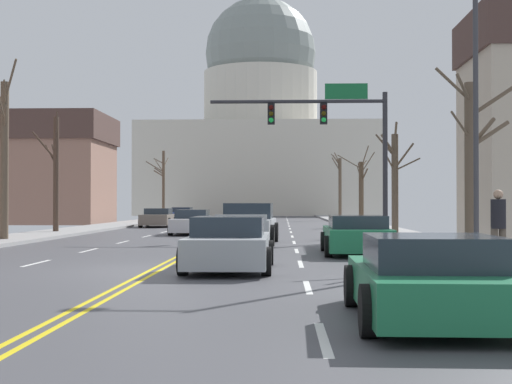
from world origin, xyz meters
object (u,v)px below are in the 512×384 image
object	(u,v)px
pedestrian_00	(498,224)
sedan_oncoming_00	(192,223)
pickup_truck_near_00	(247,225)
sedan_oncoming_01	(158,218)
sedan_near_02	(229,245)
street_lamp_right	(467,71)
sedan_near_01	(356,235)
sedan_near_03	(430,280)
signal_gantry	(335,128)
sedan_oncoming_02	(182,215)

from	to	relation	value
pedestrian_00	sedan_oncoming_00	bearing A→B (deg)	115.43
pickup_truck_near_00	sedan_oncoming_01	bearing A→B (deg)	109.40
pickup_truck_near_00	sedan_near_02	bearing A→B (deg)	-89.43
street_lamp_right	sedan_near_01	xyz separation A→B (m)	(-2.63, 3.17, -4.54)
sedan_near_03	sedan_oncoming_00	bearing A→B (deg)	103.76
street_lamp_right	sedan_near_02	distance (m)	8.02
signal_gantry	sedan_near_01	bearing A→B (deg)	-90.35
signal_gantry	sedan_oncoming_02	size ratio (longest dim) A/B	1.85
sedan_near_02	sedan_oncoming_00	bearing A→B (deg)	99.68
sedan_near_01	sedan_oncoming_00	size ratio (longest dim) A/B	1.00
sedan_oncoming_00	sedan_oncoming_01	size ratio (longest dim) A/B	0.99
sedan_near_02	pedestrian_00	xyz separation A→B (m)	(6.21, -0.46, 0.53)
sedan_oncoming_02	signal_gantry	bearing A→B (deg)	-68.84
sedan_near_01	sedan_oncoming_01	distance (m)	27.71
signal_gantry	sedan_oncoming_02	distance (m)	30.14
sedan_near_01	sedan_oncoming_01	bearing A→B (deg)	112.62
sedan_oncoming_00	signal_gantry	bearing A→B (deg)	-33.21
signal_gantry	pickup_truck_near_00	bearing A→B (deg)	-134.34
signal_gantry	sedan_oncoming_02	bearing A→B (deg)	111.16
signal_gantry	sedan_near_03	size ratio (longest dim) A/B	1.87
pickup_truck_near_00	sedan_near_01	xyz separation A→B (m)	(3.69, -5.77, -0.13)
sedan_near_03	sedan_oncoming_00	size ratio (longest dim) A/B	0.92
pickup_truck_near_00	sedan_near_03	size ratio (longest dim) A/B	1.25
street_lamp_right	sedan_oncoming_00	world-z (taller)	street_lamp_right
sedan_near_01	sedan_oncoming_01	size ratio (longest dim) A/B	1.00
sedan_near_02	sedan_oncoming_00	size ratio (longest dim) A/B	0.97
pedestrian_00	sedan_near_01	bearing A→B (deg)	113.96
sedan_oncoming_01	pedestrian_00	bearing A→B (deg)	-67.13
sedan_near_01	sedan_oncoming_02	bearing A→B (deg)	105.97
sedan_near_01	sedan_near_03	world-z (taller)	sedan_near_01
signal_gantry	pedestrian_00	bearing A→B (deg)	-80.59
street_lamp_right	sedan_near_01	world-z (taller)	street_lamp_right
sedan_oncoming_01	sedan_oncoming_02	bearing A→B (deg)	90.21
sedan_near_03	sedan_near_01	bearing A→B (deg)	88.56
sedan_near_02	sedan_oncoming_00	distance (m)	19.92
sedan_oncoming_01	sedan_oncoming_02	distance (m)	11.83
sedan_near_02	sedan_near_03	bearing A→B (deg)	-66.06
signal_gantry	sedan_oncoming_02	world-z (taller)	signal_gantry
street_lamp_right	sedan_near_03	size ratio (longest dim) A/B	2.02
signal_gantry	pickup_truck_near_00	world-z (taller)	signal_gantry
sedan_oncoming_02	pedestrian_00	distance (m)	45.35
sedan_near_03	sedan_oncoming_01	size ratio (longest dim) A/B	0.92
sedan_oncoming_01	sedan_near_01	bearing A→B (deg)	-67.38
street_lamp_right	pedestrian_00	world-z (taller)	street_lamp_right
street_lamp_right	pedestrian_00	distance (m)	4.86
signal_gantry	sedan_oncoming_02	xyz separation A→B (m)	(-10.76, 27.81, -4.38)
pickup_truck_near_00	sedan_oncoming_02	bearing A→B (deg)	102.51
pickup_truck_near_00	pedestrian_00	distance (m)	13.30
signal_gantry	pedestrian_00	world-z (taller)	signal_gantry
signal_gantry	sedan_near_02	distance (m)	16.10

